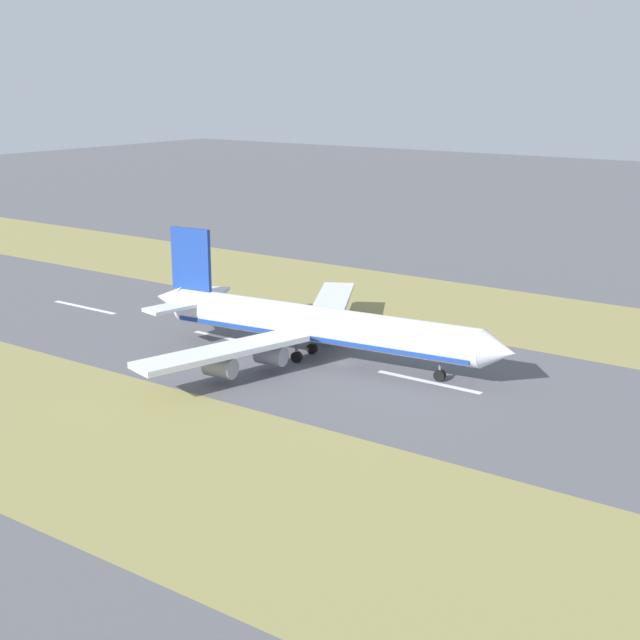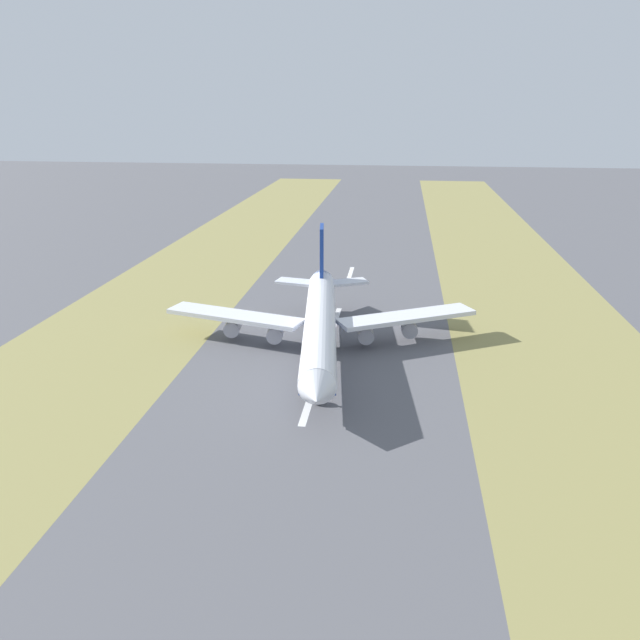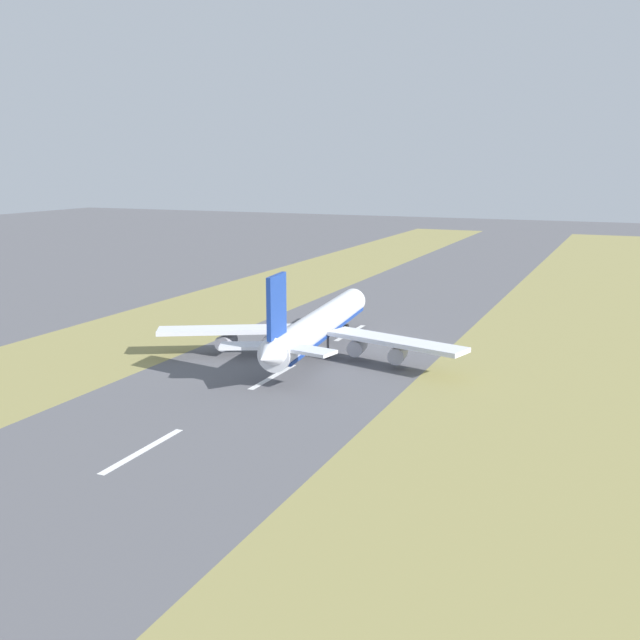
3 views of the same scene
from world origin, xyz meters
TOP-DOWN VIEW (x-y plane):
  - ground_plane at (0.00, 0.00)m, footprint 800.00×800.00m
  - grass_median_west at (-45.00, 0.00)m, footprint 40.00×600.00m
  - grass_median_east at (45.00, 0.00)m, footprint 40.00×600.00m
  - centreline_dash_near at (0.00, -63.67)m, footprint 1.20×18.00m
  - centreline_dash_mid at (0.00, -23.67)m, footprint 1.20×18.00m
  - centreline_dash_far at (0.00, 16.33)m, footprint 1.20×18.00m
  - airplane_main_jet at (1.11, -5.56)m, footprint 63.73×67.19m

SIDE VIEW (x-z plane):
  - ground_plane at x=0.00m, z-range 0.00..0.00m
  - grass_median_west at x=-45.00m, z-range 0.00..0.01m
  - grass_median_east at x=45.00m, z-range 0.00..0.01m
  - centreline_dash_near at x=0.00m, z-range 0.00..0.01m
  - centreline_dash_mid at x=0.00m, z-range 0.00..0.01m
  - centreline_dash_far at x=0.00m, z-range 0.00..0.01m
  - airplane_main_jet at x=1.11m, z-range -4.08..16.12m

